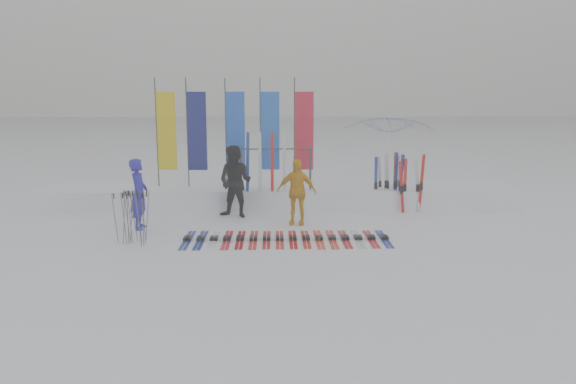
{
  "coord_description": "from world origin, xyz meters",
  "views": [
    {
      "loc": [
        -0.12,
        -11.85,
        3.48
      ],
      "look_at": [
        0.2,
        1.6,
        1.0
      ],
      "focal_mm": 35.0,
      "sensor_mm": 36.0,
      "label": 1
    }
  ],
  "objects_px": {
    "person_black": "(235,182)",
    "ski_rack": "(276,163)",
    "tent_canopy": "(388,156)",
    "person_blue": "(139,194)",
    "ski_row": "(286,238)",
    "person_yellow": "(296,192)"
  },
  "relations": [
    {
      "from": "ski_row",
      "to": "ski_rack",
      "type": "relative_size",
      "value": 2.34
    },
    {
      "from": "person_blue",
      "to": "ski_rack",
      "type": "xyz_separation_m",
      "value": [
        3.43,
        2.19,
        0.49
      ]
    },
    {
      "from": "tent_canopy",
      "to": "ski_row",
      "type": "height_order",
      "value": "tent_canopy"
    },
    {
      "from": "person_black",
      "to": "ski_rack",
      "type": "xyz_separation_m",
      "value": [
        1.11,
        0.94,
        0.4
      ]
    },
    {
      "from": "person_black",
      "to": "ski_rack",
      "type": "relative_size",
      "value": 0.97
    },
    {
      "from": "person_yellow",
      "to": "tent_canopy",
      "type": "height_order",
      "value": "tent_canopy"
    },
    {
      "from": "person_blue",
      "to": "ski_row",
      "type": "bearing_deg",
      "value": -111.9
    },
    {
      "from": "person_black",
      "to": "ski_row",
      "type": "height_order",
      "value": "person_black"
    },
    {
      "from": "tent_canopy",
      "to": "ski_row",
      "type": "relative_size",
      "value": 0.63
    },
    {
      "from": "tent_canopy",
      "to": "ski_rack",
      "type": "bearing_deg",
      "value": -153.24
    },
    {
      "from": "person_blue",
      "to": "ski_row",
      "type": "distance_m",
      "value": 3.93
    },
    {
      "from": "tent_canopy",
      "to": "person_blue",
      "type": "bearing_deg",
      "value": -150.36
    },
    {
      "from": "person_black",
      "to": "person_blue",
      "type": "bearing_deg",
      "value": -129.81
    },
    {
      "from": "person_black",
      "to": "person_yellow",
      "type": "height_order",
      "value": "person_black"
    },
    {
      "from": "person_blue",
      "to": "person_black",
      "type": "relative_size",
      "value": 0.9
    },
    {
      "from": "person_yellow",
      "to": "ski_row",
      "type": "distance_m",
      "value": 1.78
    },
    {
      "from": "person_yellow",
      "to": "tent_canopy",
      "type": "xyz_separation_m",
      "value": [
        3.09,
        3.64,
        0.5
      ]
    },
    {
      "from": "person_yellow",
      "to": "tent_canopy",
      "type": "relative_size",
      "value": 0.57
    },
    {
      "from": "tent_canopy",
      "to": "ski_rack",
      "type": "relative_size",
      "value": 1.48
    },
    {
      "from": "person_blue",
      "to": "person_black",
      "type": "height_order",
      "value": "person_black"
    },
    {
      "from": "person_blue",
      "to": "ski_row",
      "type": "xyz_separation_m",
      "value": [
        3.65,
        -1.17,
        -0.85
      ]
    },
    {
      "from": "person_black",
      "to": "person_yellow",
      "type": "xyz_separation_m",
      "value": [
        1.64,
        -0.87,
        -0.12
      ]
    }
  ]
}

